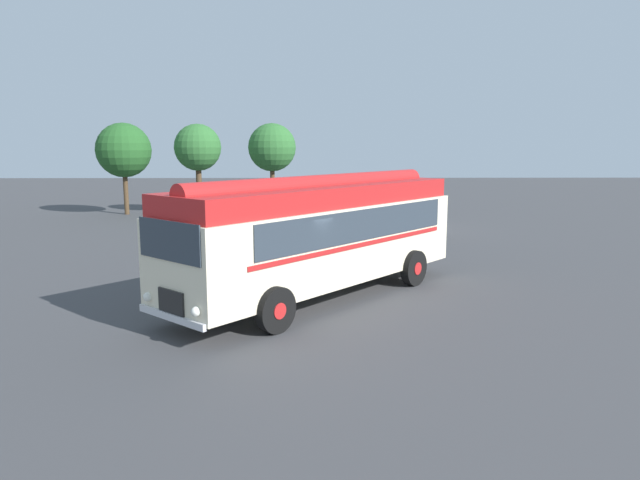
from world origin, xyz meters
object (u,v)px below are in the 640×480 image
at_px(box_van, 403,204).
at_px(car_mid_left, 351,216).
at_px(vintage_bus, 321,232).
at_px(car_near_left, 295,215).

bearing_deg(box_van, car_mid_left, -159.21).
bearing_deg(vintage_bus, car_near_left, 94.99).
bearing_deg(box_van, car_near_left, -176.51).
distance_m(car_near_left, box_van, 5.48).
relative_size(vintage_bus, box_van, 1.57).
xyz_separation_m(vintage_bus, box_van, (4.36, 12.74, -0.53)).
bearing_deg(vintage_bus, box_van, 71.11).
bearing_deg(car_near_left, vintage_bus, -85.01).
relative_size(vintage_bus, car_near_left, 2.15).
height_order(car_near_left, car_mid_left, same).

